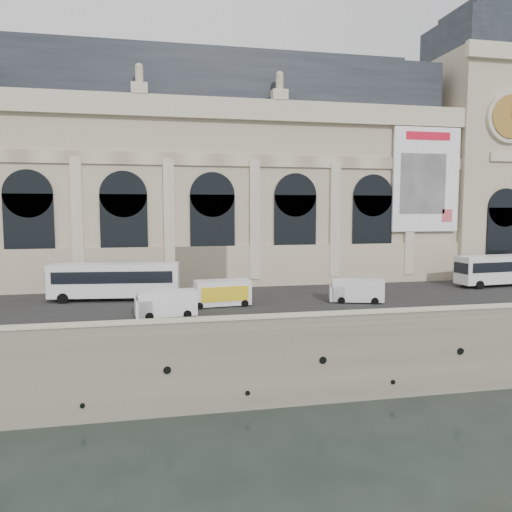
{
  "coord_description": "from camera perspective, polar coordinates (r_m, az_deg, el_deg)",
  "views": [
    {
      "loc": [
        -10.82,
        -36.19,
        15.44
      ],
      "look_at": [
        1.21,
        22.0,
        9.72
      ],
      "focal_mm": 35.0,
      "sensor_mm": 36.0,
      "label": 1
    }
  ],
  "objects": [
    {
      "name": "clock_pavilion",
      "position": [
        78.63,
        23.6,
        10.87
      ],
      "size": [
        13.0,
        14.72,
        36.7
      ],
      "color": "#BAAD8F",
      "rests_on": "quay"
    },
    {
      "name": "bus_left",
      "position": [
        52.84,
        -15.84,
        -2.66
      ],
      "size": [
        13.16,
        4.18,
        3.82
      ],
      "color": "silver",
      "rests_on": "quay"
    },
    {
      "name": "box_truck",
      "position": [
        48.09,
        -4.26,
        -4.28
      ],
      "size": [
        6.5,
        2.75,
        2.55
      ],
      "color": "silver",
      "rests_on": "quay"
    },
    {
      "name": "parapet",
      "position": [
        39.35,
        4.63,
        -7.48
      ],
      "size": [
        160.0,
        1.4,
        1.21
      ],
      "color": "gray",
      "rests_on": "quay"
    },
    {
      "name": "bus_right",
      "position": [
        67.47,
        26.55,
        -1.33
      ],
      "size": [
        12.93,
        3.9,
        3.76
      ],
      "color": "silver",
      "rests_on": "quay"
    },
    {
      "name": "ground",
      "position": [
        40.8,
        4.8,
        -16.76
      ],
      "size": [
        260.0,
        260.0,
        0.0
      ],
      "primitive_type": "plane",
      "color": "black",
      "rests_on": "ground"
    },
    {
      "name": "van_b",
      "position": [
        44.02,
        -10.55,
        -5.4
      ],
      "size": [
        5.38,
        2.55,
        2.32
      ],
      "color": "white",
      "rests_on": "quay"
    },
    {
      "name": "museum",
      "position": [
        67.36,
        -7.63,
        9.1
      ],
      "size": [
        69.0,
        18.7,
        29.1
      ],
      "color": "#BAAD8F",
      "rests_on": "quay"
    },
    {
      "name": "van_c",
      "position": [
        50.95,
        11.12,
        -3.91
      ],
      "size": [
        5.64,
        3.44,
        2.36
      ],
      "color": "silver",
      "rests_on": "quay"
    },
    {
      "name": "street",
      "position": [
        52.2,
        0.48,
        -4.89
      ],
      "size": [
        160.0,
        24.0,
        0.06
      ],
      "primitive_type": "cube",
      "color": "#2D2D2D",
      "rests_on": "quay"
    },
    {
      "name": "quay",
      "position": [
        73.07,
        -3.0,
        -4.31
      ],
      "size": [
        160.0,
        70.0,
        6.0
      ],
      "primitive_type": "cube",
      "color": "gray",
      "rests_on": "ground"
    }
  ]
}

